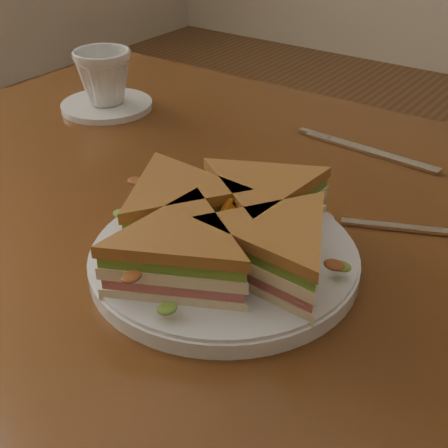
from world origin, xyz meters
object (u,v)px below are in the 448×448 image
Objects in this scene: table at (258,286)px; spoon at (335,219)px; knife at (361,149)px; sandwich_wedges at (224,228)px; saucer at (107,105)px; coffee_cup at (104,77)px; plate at (224,259)px.

spoon is at bearing 27.35° from table.
table is 0.26m from knife.
sandwich_wedges is at bearing -134.04° from spoon.
sandwich_wedges is 1.34× the size of knife.
saucer is (-0.40, -0.09, 0.00)m from knife.
sandwich_wedges is at bearing -31.17° from saucer.
coffee_cup is (-0.40, -0.09, 0.05)m from knife.
plate is 1.57× the size of spoon.
knife is 0.41m from coffee_cup.
sandwich_wedges is 0.34m from knife.
saucer reaches higher than table.
table is 13.27× the size of coffee_cup.
saucer is at bearing 0.00° from coffee_cup.
table is at bearing -176.11° from spoon.
plate is at bearing -31.17° from saucer.
plate is 0.48m from saucer.
spoon is at bearing -69.54° from knife.
saucer is (-0.46, 0.11, 0.00)m from spoon.
coffee_cup is at bearing 0.00° from saucer.
coffee_cup is (-0.46, 0.11, 0.05)m from spoon.
table is 0.15m from plate.
plate is at bearing -85.35° from knife.
coffee_cup reaches higher than saucer.
saucer is 1.61× the size of coffee_cup.
sandwich_wedges is 1.68× the size of spoon.
spoon is at bearing -12.88° from saucer.
spoon and saucer have the same top height.
sandwich_wedges reaches higher than table.
sandwich_wedges reaches higher than saucer.
plate is 0.48m from coffee_cup.
knife is 2.38× the size of coffee_cup.
sandwich_wedges reaches higher than plate.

